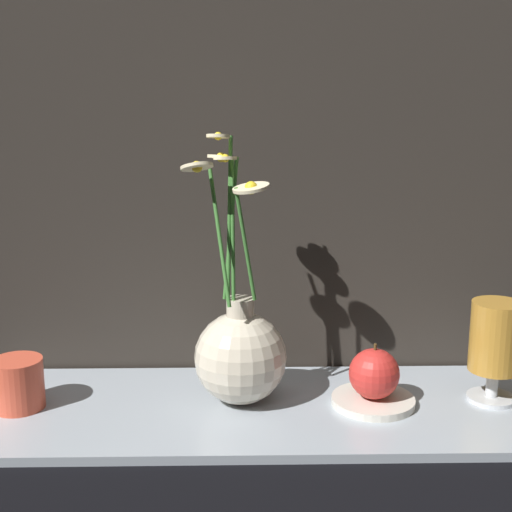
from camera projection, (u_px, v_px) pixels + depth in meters
The scene contains 7 objects.
ground_plane at pixel (263, 413), 0.95m from camera, with size 6.00×6.00×0.00m, color black.
shelf at pixel (263, 409), 0.95m from camera, with size 0.79×0.27×0.01m.
vase_with_flowers at pixel (240, 352), 0.95m from camera, with size 0.14×0.12×0.36m.
yellow_mug at pixel (16, 384), 0.94m from camera, with size 0.08×0.07×0.07m.
tea_glass at pixel (496, 341), 0.95m from camera, with size 0.07×0.07×0.14m.
saucer_plate at pixel (374, 402), 0.95m from camera, with size 0.11×0.11×0.01m.
orange_fruit at pixel (375, 375), 0.94m from camera, with size 0.07×0.07×0.08m.
Camera 1 is at (-0.03, -0.88, 0.42)m, focal length 50.00 mm.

